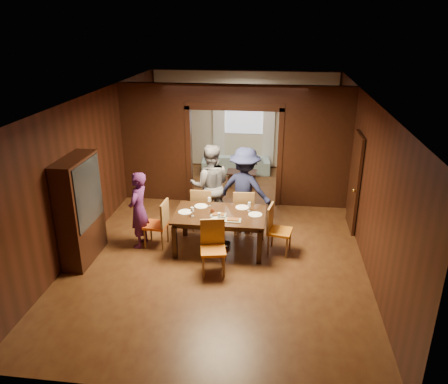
# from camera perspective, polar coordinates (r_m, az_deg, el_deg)

# --- Properties ---
(floor) EXTENTS (9.00, 9.00, 0.00)m
(floor) POSITION_cam_1_polar(r_m,az_deg,el_deg) (9.54, 0.23, -4.98)
(floor) COLOR #4A2515
(floor) RESTS_ON ground
(ceiling) EXTENTS (5.50, 9.00, 0.02)m
(ceiling) POSITION_cam_1_polar(r_m,az_deg,el_deg) (8.63, 0.26, 12.48)
(ceiling) COLOR silver
(ceiling) RESTS_ON room_walls
(room_walls) EXTENTS (5.52, 9.01, 2.90)m
(room_walls) POSITION_cam_1_polar(r_m,az_deg,el_deg) (10.76, 1.47, 6.74)
(room_walls) COLOR black
(room_walls) RESTS_ON floor
(person_purple) EXTENTS (0.44, 0.61, 1.56)m
(person_purple) POSITION_cam_1_polar(r_m,az_deg,el_deg) (8.76, -11.09, -2.32)
(person_purple) COLOR #4C1D54
(person_purple) RESTS_ON floor
(person_grey) EXTENTS (1.00, 0.83, 1.84)m
(person_grey) POSITION_cam_1_polar(r_m,az_deg,el_deg) (9.43, -1.81, 0.81)
(person_grey) COLOR slate
(person_grey) RESTS_ON floor
(person_navy) EXTENTS (1.34, 1.02, 1.83)m
(person_navy) POSITION_cam_1_polar(r_m,az_deg,el_deg) (9.26, 2.74, 0.35)
(person_navy) COLOR #191D3F
(person_navy) RESTS_ON floor
(sofa) EXTENTS (2.06, 0.98, 0.58)m
(sofa) POSITION_cam_1_polar(r_m,az_deg,el_deg) (13.00, 1.55, 3.82)
(sofa) COLOR #99C0C9
(sofa) RESTS_ON floor
(serving_bowl) EXTENTS (0.28, 0.28, 0.07)m
(serving_bowl) POSITION_cam_1_polar(r_m,az_deg,el_deg) (8.53, -0.04, -2.45)
(serving_bowl) COLOR black
(serving_bowl) RESTS_ON dining_table
(dining_table) EXTENTS (1.77, 1.10, 0.76)m
(dining_table) POSITION_cam_1_polar(r_m,az_deg,el_deg) (8.65, -0.54, -5.14)
(dining_table) COLOR black
(dining_table) RESTS_ON floor
(coffee_table) EXTENTS (0.80, 0.50, 0.40)m
(coffee_table) POSITION_cam_1_polar(r_m,az_deg,el_deg) (12.00, 2.32, 1.80)
(coffee_table) COLOR black
(coffee_table) RESTS_ON floor
(chair_left) EXTENTS (0.47, 0.47, 0.97)m
(chair_left) POSITION_cam_1_polar(r_m,az_deg,el_deg) (8.82, -8.91, -4.09)
(chair_left) COLOR #DF5415
(chair_left) RESTS_ON floor
(chair_right) EXTENTS (0.52, 0.52, 0.97)m
(chair_right) POSITION_cam_1_polar(r_m,az_deg,el_deg) (8.53, 7.31, -4.93)
(chair_right) COLOR orange
(chair_right) RESTS_ON floor
(chair_far_l) EXTENTS (0.44, 0.44, 0.97)m
(chair_far_l) POSITION_cam_1_polar(r_m,az_deg,el_deg) (9.42, -2.80, -2.10)
(chair_far_l) COLOR orange
(chair_far_l) RESTS_ON floor
(chair_far_r) EXTENTS (0.47, 0.47, 0.97)m
(chair_far_r) POSITION_cam_1_polar(r_m,az_deg,el_deg) (9.32, 2.58, -2.38)
(chair_far_r) COLOR orange
(chair_far_r) RESTS_ON floor
(chair_near) EXTENTS (0.52, 0.52, 0.97)m
(chair_near) POSITION_cam_1_polar(r_m,az_deg,el_deg) (7.81, -1.43, -7.41)
(chair_near) COLOR orange
(chair_near) RESTS_ON floor
(hutch) EXTENTS (0.40, 1.20, 2.00)m
(hutch) POSITION_cam_1_polar(r_m,az_deg,el_deg) (8.48, -18.29, -2.25)
(hutch) COLOR black
(hutch) RESTS_ON floor
(door_right) EXTENTS (0.06, 0.90, 2.10)m
(door_right) POSITION_cam_1_polar(r_m,az_deg,el_deg) (9.67, 16.71, 1.22)
(door_right) COLOR black
(door_right) RESTS_ON floor
(window_far) EXTENTS (1.20, 0.03, 1.30)m
(window_far) POSITION_cam_1_polar(r_m,az_deg,el_deg) (13.20, 2.63, 10.41)
(window_far) COLOR silver
(window_far) RESTS_ON back_wall
(curtain_left) EXTENTS (0.35, 0.06, 2.40)m
(curtain_left) POSITION_cam_1_polar(r_m,az_deg,el_deg) (13.33, -0.67, 8.56)
(curtain_left) COLOR white
(curtain_left) RESTS_ON back_wall
(curtain_right) EXTENTS (0.35, 0.06, 2.40)m
(curtain_right) POSITION_cam_1_polar(r_m,az_deg,el_deg) (13.22, 5.86, 8.34)
(curtain_right) COLOR white
(curtain_right) RESTS_ON back_wall
(plate_left) EXTENTS (0.27, 0.27, 0.01)m
(plate_left) POSITION_cam_1_polar(r_m,az_deg,el_deg) (8.58, -5.10, -2.61)
(plate_left) COLOR white
(plate_left) RESTS_ON dining_table
(plate_far_l) EXTENTS (0.27, 0.27, 0.01)m
(plate_far_l) POSITION_cam_1_polar(r_m,az_deg,el_deg) (8.81, -3.01, -1.85)
(plate_far_l) COLOR white
(plate_far_l) RESTS_ON dining_table
(plate_far_r) EXTENTS (0.27, 0.27, 0.01)m
(plate_far_r) POSITION_cam_1_polar(r_m,az_deg,el_deg) (8.75, 2.39, -2.03)
(plate_far_r) COLOR white
(plate_far_r) RESTS_ON dining_table
(plate_right) EXTENTS (0.27, 0.27, 0.01)m
(plate_right) POSITION_cam_1_polar(r_m,az_deg,el_deg) (8.45, 4.10, -2.95)
(plate_right) COLOR white
(plate_right) RESTS_ON dining_table
(plate_near) EXTENTS (0.27, 0.27, 0.01)m
(plate_near) POSITION_cam_1_polar(r_m,az_deg,el_deg) (8.19, -1.05, -3.73)
(plate_near) COLOR silver
(plate_near) RESTS_ON dining_table
(platter_a) EXTENTS (0.30, 0.20, 0.04)m
(platter_a) POSITION_cam_1_polar(r_m,az_deg,el_deg) (8.40, -0.74, -2.97)
(platter_a) COLOR gray
(platter_a) RESTS_ON dining_table
(platter_b) EXTENTS (0.30, 0.20, 0.04)m
(platter_b) POSITION_cam_1_polar(r_m,az_deg,el_deg) (8.19, 1.18, -3.64)
(platter_b) COLOR gray
(platter_b) RESTS_ON dining_table
(wineglass_left) EXTENTS (0.08, 0.08, 0.18)m
(wineglass_left) POSITION_cam_1_polar(r_m,az_deg,el_deg) (8.37, -4.17, -2.58)
(wineglass_left) COLOR silver
(wineglass_left) RESTS_ON dining_table
(wineglass_far) EXTENTS (0.08, 0.08, 0.18)m
(wineglass_far) POSITION_cam_1_polar(r_m,az_deg,el_deg) (8.80, -1.93, -1.27)
(wineglass_far) COLOR silver
(wineglass_far) RESTS_ON dining_table
(wineglass_right) EXTENTS (0.08, 0.08, 0.18)m
(wineglass_right) POSITION_cam_1_polar(r_m,az_deg,el_deg) (8.58, 3.33, -1.91)
(wineglass_right) COLOR silver
(wineglass_right) RESTS_ON dining_table
(tumbler) EXTENTS (0.07, 0.07, 0.14)m
(tumbler) POSITION_cam_1_polar(r_m,az_deg,el_deg) (8.21, -0.64, -3.19)
(tumbler) COLOR silver
(tumbler) RESTS_ON dining_table
(condiment_jar) EXTENTS (0.08, 0.08, 0.11)m
(condiment_jar) POSITION_cam_1_polar(r_m,az_deg,el_deg) (8.46, -1.53, -2.50)
(condiment_jar) COLOR #492011
(condiment_jar) RESTS_ON dining_table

